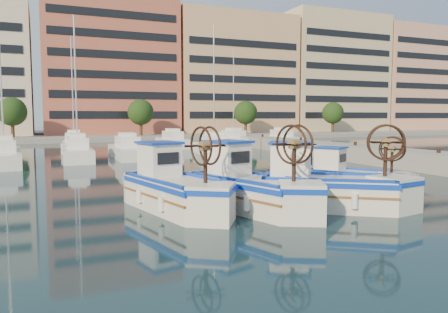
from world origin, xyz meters
TOP-DOWN VIEW (x-y plane):
  - ground at (0.00, 0.00)m, footprint 300.00×300.00m
  - quay at (13.00, 8.00)m, footprint 3.00×60.00m
  - waterfront at (9.23, 65.04)m, footprint 180.00×40.00m
  - yacht_marina at (-3.62, 27.59)m, footprint 39.38×22.91m
  - fishing_boat_a at (-5.62, 1.41)m, footprint 3.08×5.24m
  - fishing_boat_b at (-3.02, 0.42)m, footprint 3.51×5.33m
  - fishing_boat_c at (-0.38, -0.57)m, footprint 5.23×4.49m
  - fishing_boat_d at (2.85, 1.87)m, footprint 3.58×4.34m

SIDE VIEW (x-z plane):
  - ground at x=0.00m, z-range 0.00..0.00m
  - yacht_marina at x=-3.62m, z-range -5.22..6.28m
  - quay at x=13.00m, z-range 0.00..1.20m
  - fishing_boat_d at x=2.85m, z-range -0.59..2.05m
  - fishing_boat_a at x=-5.62m, z-range -0.71..2.46m
  - fishing_boat_c at x=-0.38m, z-range -0.72..2.49m
  - fishing_boat_b at x=-3.02m, z-range -0.72..2.50m
  - waterfront at x=9.23m, z-range -1.70..23.90m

